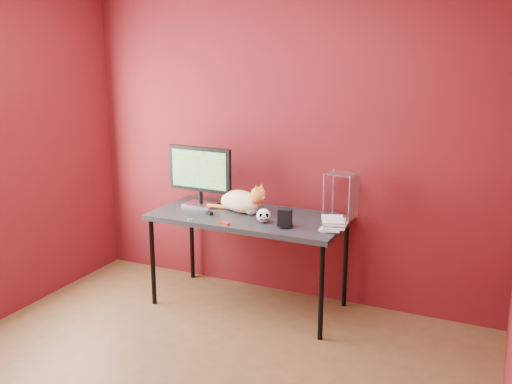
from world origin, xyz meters
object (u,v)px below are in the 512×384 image
at_px(desk, 248,221).
at_px(skull_mug, 264,215).
at_px(monitor, 200,173).
at_px(cat, 241,201).
at_px(speaker, 285,219).
at_px(book_stack, 326,171).

height_order(desk, skull_mug, skull_mug).
distance_m(desk, monitor, 0.58).
bearing_deg(cat, speaker, -7.57).
bearing_deg(monitor, skull_mug, -15.31).
bearing_deg(monitor, desk, -7.21).
height_order(monitor, cat, monitor).
bearing_deg(speaker, desk, 141.29).
distance_m(monitor, cat, 0.43).
relative_size(desk, cat, 2.77).
xyz_separation_m(monitor, speaker, (0.84, -0.25, -0.21)).
distance_m(cat, speaker, 0.51).
bearing_deg(speaker, skull_mug, 154.04).
xyz_separation_m(desk, speaker, (0.37, -0.17, 0.11)).
xyz_separation_m(skull_mug, speaker, (0.18, -0.04, 0.01)).
height_order(speaker, book_stack, book_stack).
relative_size(cat, speaker, 3.98).
relative_size(skull_mug, book_stack, 0.14).
bearing_deg(speaker, book_stack, 7.01).
relative_size(monitor, book_stack, 0.68).
bearing_deg(monitor, cat, -1.73).
distance_m(cat, book_stack, 0.80).
relative_size(monitor, speaker, 4.13).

